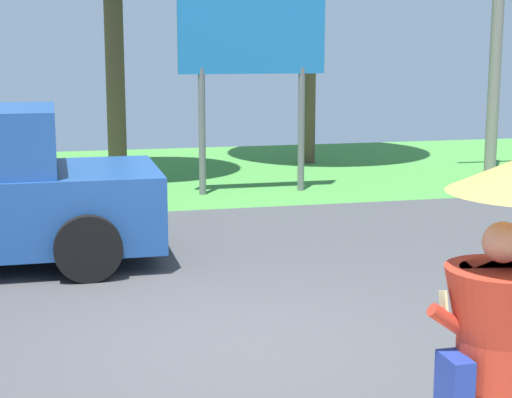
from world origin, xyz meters
TOP-DOWN VIEW (x-y plane):
  - ground_plane at (0.00, 2.95)m, footprint 40.00×22.00m
  - monk_pedestrian at (0.76, -3.06)m, footprint 1.04×0.93m
  - utility_pole at (7.11, 8.45)m, footprint 1.80×0.24m
  - roadside_billboard at (1.83, 7.36)m, footprint 2.60×0.12m

SIDE VIEW (x-z plane):
  - ground_plane at x=0.00m, z-range -0.15..0.05m
  - monk_pedestrian at x=0.76m, z-range 0.01..2.14m
  - roadside_billboard at x=1.83m, z-range 0.80..4.30m
  - utility_pole at x=7.11m, z-range 0.17..6.45m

